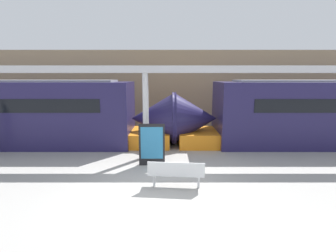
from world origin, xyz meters
TOP-DOWN VIEW (x-y plane):
  - ground_plane at (0.00, 0.00)m, footprint 60.00×60.00m
  - station_wall at (0.00, 9.69)m, footprint 56.00×0.20m
  - bench_near at (0.53, 0.22)m, footprint 1.74×0.60m
  - trash_bin at (-0.17, 2.79)m, footprint 0.62×0.62m
  - poster_board at (-0.33, 2.34)m, footprint 0.98×0.07m
  - support_column_near at (-0.63, 3.38)m, footprint 0.24×0.24m
  - canopy_beam at (-0.63, 3.38)m, footprint 28.00×0.60m

SIDE VIEW (x-z plane):
  - ground_plane at x=0.00m, z-range 0.00..0.00m
  - trash_bin at x=-0.17m, z-range 0.00..0.90m
  - bench_near at x=0.53m, z-range 0.09..0.95m
  - poster_board at x=-0.33m, z-range 0.01..1.62m
  - support_column_near at x=-0.63m, z-range 0.00..3.50m
  - station_wall at x=0.00m, z-range 0.00..5.00m
  - canopy_beam at x=-0.63m, z-range 3.50..3.78m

